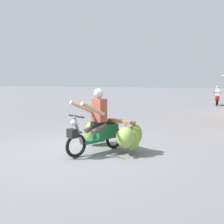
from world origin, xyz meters
name	(u,v)px	position (x,y,z in m)	size (l,w,h in m)	color
ground_plane	(78,151)	(0.00, 0.00, 0.00)	(120.00, 120.00, 0.00)	slate
motorbike_main_loaded	(108,131)	(0.65, 0.43, 0.49)	(1.79, 2.02, 1.58)	black
motorbike_distant_ahead_left	(217,97)	(3.03, 14.66, 0.57)	(0.50, 1.62, 1.40)	black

